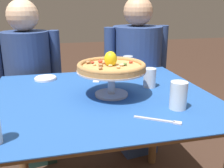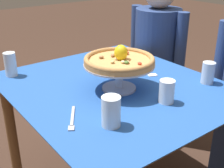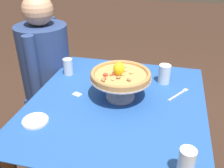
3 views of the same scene
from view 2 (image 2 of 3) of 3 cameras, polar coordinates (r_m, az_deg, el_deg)
dining_table at (r=1.58m, az=0.52°, el=-3.95°), size 1.12×1.00×0.75m
pizza_stand at (r=1.45m, az=1.38°, el=2.42°), size 0.35×0.35×0.14m
pizza at (r=1.43m, az=1.43°, el=4.67°), size 0.34×0.34×0.09m
water_glass_side_right at (r=1.37m, az=10.40°, el=-1.70°), size 0.07×0.07×0.11m
water_glass_front_right at (r=1.16m, az=-0.17°, el=-5.64°), size 0.08×0.08×0.12m
water_glass_back_right at (r=1.62m, az=17.86°, el=1.79°), size 0.07×0.07×0.11m
water_glass_front_left at (r=1.73m, az=-18.81°, el=3.30°), size 0.07×0.07×0.13m
side_plate at (r=1.95m, az=3.91°, el=5.31°), size 0.13×0.13×0.02m
dinner_fork at (r=1.23m, az=-7.62°, el=-6.71°), size 0.17×0.12×0.01m
sugar_packet at (r=1.67m, az=7.71°, el=1.72°), size 0.05×0.06×0.00m
diner_left at (r=2.32m, az=8.33°, el=3.92°), size 0.49×0.38×1.24m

